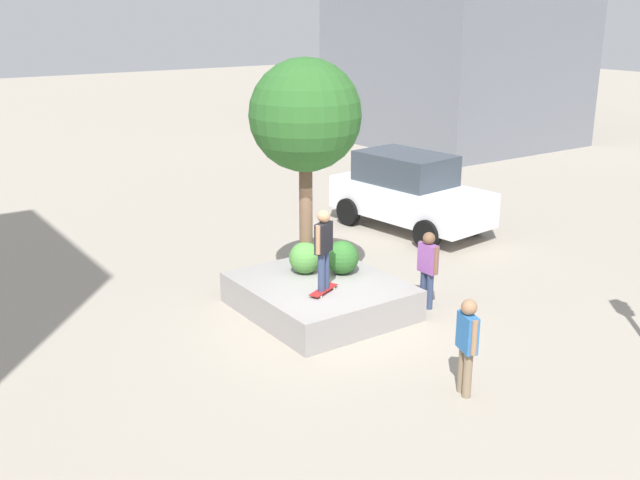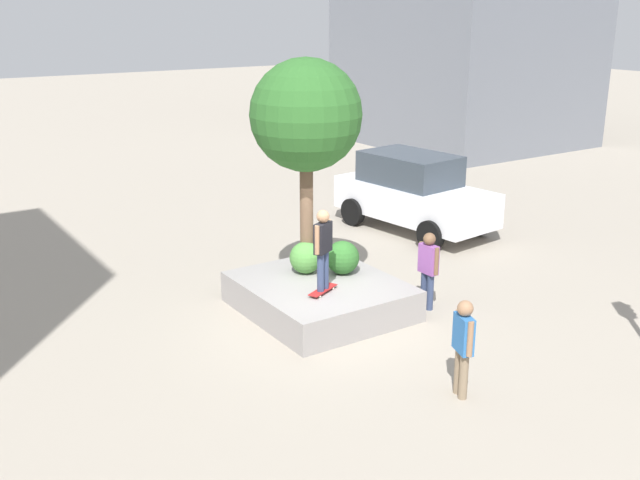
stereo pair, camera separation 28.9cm
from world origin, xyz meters
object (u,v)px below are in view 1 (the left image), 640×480
plaza_tree (305,117)px  bystander_watching (428,265)px  sedan_parked (409,192)px  passerby_with_bag (467,340)px  planter_ledge (320,296)px  skateboarder (324,244)px  skateboard (324,290)px

plaza_tree → bystander_watching: plaza_tree is taller
plaza_tree → sedan_parked: (-2.76, 5.31, -2.86)m
sedan_parked → passerby_with_bag: bearing=-35.5°
sedan_parked → bystander_watching: size_ratio=2.93×
bystander_watching → passerby_with_bag: size_ratio=0.99×
bystander_watching → planter_ledge: bearing=-120.0°
planter_ledge → skateboarder: bearing=-28.3°
skateboarder → passerby_with_bag: bearing=4.2°
planter_ledge → plaza_tree: bearing=169.9°
skateboarder → bystander_watching: (0.56, 2.25, -0.71)m
planter_ledge → sedan_parked: size_ratio=0.68×
skateboard → passerby_with_bag: (3.65, 0.27, 0.26)m
plaza_tree → passerby_with_bag: 5.76m
planter_ledge → bystander_watching: bearing=60.0°
skateboard → sedan_parked: sedan_parked is taller
sedan_parked → passerby_with_bag: 9.42m
plaza_tree → skateboard: (1.27, -0.43, -3.25)m
planter_ledge → passerby_with_bag: 4.26m
skateboard → passerby_with_bag: bearing=4.2°
skateboarder → sedan_parked: skateboarder is taller
plaza_tree → sedan_parked: plaza_tree is taller
skateboard → skateboarder: bearing=-86.4°
planter_ledge → plaza_tree: plaza_tree is taller
skateboarder → planter_ledge: bearing=151.7°
planter_ledge → passerby_with_bag: bearing=-0.5°
plaza_tree → passerby_with_bag: bearing=-1.8°
plaza_tree → skateboarder: (1.27, -0.43, -2.29)m
plaza_tree → sedan_parked: 6.63m
skateboard → bystander_watching: bearing=75.9°
passerby_with_bag → bystander_watching: bearing=147.2°
planter_ledge → skateboard: (0.56, -0.30, 0.38)m
skateboarder → plaza_tree: bearing=161.3°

